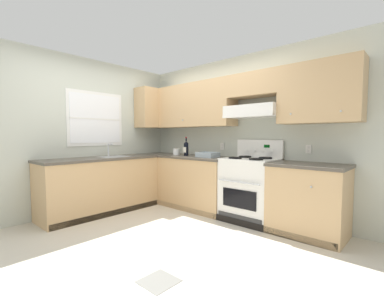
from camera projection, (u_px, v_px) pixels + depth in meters
ground_plane at (150, 230)px, 3.49m from camera, size 7.04×7.04×0.00m
floor_accent_tile at (159, 281)px, 2.27m from camera, size 0.30×0.30×0.01m
wall_back at (239, 122)px, 4.26m from camera, size 4.68×0.57×2.55m
wall_left at (102, 131)px, 4.63m from camera, size 0.47×4.00×2.55m
counter_back_run at (214, 185)px, 4.30m from camera, size 3.60×0.65×0.91m
counter_left_run at (102, 185)px, 4.29m from camera, size 0.63×1.91×1.13m
stove at (250, 189)px, 3.87m from camera, size 0.76×0.62×1.20m
wine_bottle at (186, 148)px, 4.64m from camera, size 0.08×0.08×0.33m
bowl at (208, 155)px, 4.32m from camera, size 0.34×0.25×0.08m
paper_towel_roll at (176, 152)px, 4.85m from camera, size 0.12×0.12×0.12m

